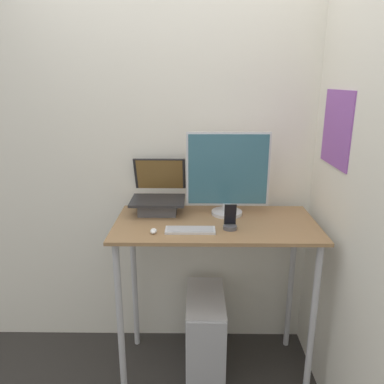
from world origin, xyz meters
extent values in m
cube|color=silver|center=(0.00, 0.67, 1.30)|extent=(6.00, 0.05, 2.60)
cube|color=silver|center=(0.66, 0.00, 1.30)|extent=(0.05, 6.00, 2.60)
cube|color=purple|center=(0.63, 0.29, 1.56)|extent=(0.01, 0.39, 0.40)
cube|color=#936D47|center=(0.00, 0.29, 1.01)|extent=(1.16, 0.58, 0.02)
cylinder|color=#B7B7BC|center=(-0.53, 0.05, 0.50)|extent=(0.04, 0.04, 1.00)
cylinder|color=#B7B7BC|center=(0.53, 0.05, 0.50)|extent=(0.04, 0.04, 1.00)
cylinder|color=#B7B7BC|center=(-0.53, 0.53, 0.50)|extent=(0.04, 0.04, 1.00)
cylinder|color=#B7B7BC|center=(0.53, 0.53, 0.50)|extent=(0.04, 0.04, 1.00)
cube|color=#4C4C51|center=(-0.35, 0.44, 1.06)|extent=(0.23, 0.17, 0.07)
cube|color=#262628|center=(-0.35, 0.44, 1.10)|extent=(0.33, 0.24, 0.02)
cube|color=#262628|center=(-0.35, 0.61, 1.22)|extent=(0.33, 0.10, 0.23)
cube|color=olive|center=(-0.35, 0.60, 1.23)|extent=(0.29, 0.08, 0.20)
cylinder|color=silver|center=(0.07, 0.43, 1.03)|extent=(0.19, 0.19, 0.02)
cylinder|color=silver|center=(0.07, 0.43, 1.07)|extent=(0.05, 0.05, 0.05)
cube|color=silver|center=(0.07, 0.43, 1.30)|extent=(0.49, 0.01, 0.44)
cube|color=#336072|center=(0.07, 0.42, 1.30)|extent=(0.47, 0.01, 0.42)
cube|color=silver|center=(-0.14, 0.15, 1.03)|extent=(0.27, 0.10, 0.01)
cube|color=#A8A8AD|center=(-0.14, 0.15, 1.04)|extent=(0.25, 0.08, 0.00)
ellipsoid|color=white|center=(-0.34, 0.12, 1.03)|extent=(0.03, 0.05, 0.02)
cylinder|color=#4C4C51|center=(0.07, 0.19, 1.03)|extent=(0.07, 0.07, 0.02)
cube|color=black|center=(0.07, 0.20, 1.10)|extent=(0.07, 0.03, 0.12)
cube|color=black|center=(0.07, 0.19, 1.10)|extent=(0.06, 0.03, 0.11)
cube|color=silver|center=(-0.05, 0.29, 0.27)|extent=(0.23, 0.47, 0.53)
cube|color=#ADADB2|center=(-0.05, 0.05, 0.27)|extent=(0.22, 0.01, 0.50)
camera|label=1|loc=(-0.11, -1.72, 1.80)|focal=35.00mm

